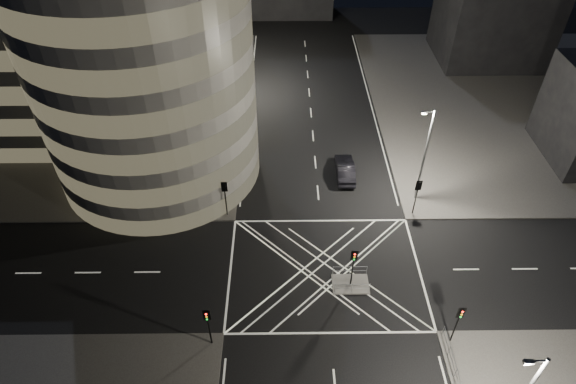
{
  "coord_description": "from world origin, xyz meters",
  "views": [
    {
      "loc": [
        -3.4,
        -26.14,
        31.81
      ],
      "look_at": [
        -3.04,
        6.71,
        3.0
      ],
      "focal_mm": 30.0,
      "sensor_mm": 36.0,
      "label": 1
    }
  ],
  "objects_px": {
    "traffic_signal_nl": "(208,321)",
    "street_lamp_right_far": "(424,154)",
    "street_lamp_left_far": "(234,53)",
    "sedan": "(345,169)",
    "street_lamp_left_near": "(221,136)",
    "traffic_signal_fr": "(417,191)",
    "traffic_signal_island": "(353,261)",
    "central_island": "(350,284)",
    "traffic_signal_fl": "(225,193)",
    "traffic_signal_nr": "(459,319)"
  },
  "relations": [
    {
      "from": "central_island",
      "to": "traffic_signal_nr",
      "type": "distance_m",
      "value": 9.08
    },
    {
      "from": "traffic_signal_fr",
      "to": "street_lamp_left_near",
      "type": "relative_size",
      "value": 0.4
    },
    {
      "from": "traffic_signal_fl",
      "to": "street_lamp_left_far",
      "type": "xyz_separation_m",
      "value": [
        -0.64,
        23.2,
        2.63
      ]
    },
    {
      "from": "traffic_signal_nl",
      "to": "street_lamp_right_far",
      "type": "distance_m",
      "value": 24.27
    },
    {
      "from": "traffic_signal_nl",
      "to": "street_lamp_right_far",
      "type": "height_order",
      "value": "street_lamp_right_far"
    },
    {
      "from": "central_island",
      "to": "street_lamp_left_near",
      "type": "distance_m",
      "value": 18.52
    },
    {
      "from": "traffic_signal_nl",
      "to": "traffic_signal_fr",
      "type": "distance_m",
      "value": 22.24
    },
    {
      "from": "traffic_signal_island",
      "to": "sedan",
      "type": "xyz_separation_m",
      "value": [
        0.92,
        14.19,
        -2.07
      ]
    },
    {
      "from": "traffic_signal_fr",
      "to": "street_lamp_left_near",
      "type": "xyz_separation_m",
      "value": [
        -18.24,
        5.2,
        2.63
      ]
    },
    {
      "from": "traffic_signal_island",
      "to": "traffic_signal_nl",
      "type": "bearing_deg",
      "value": -153.86
    },
    {
      "from": "traffic_signal_nl",
      "to": "traffic_signal_island",
      "type": "distance_m",
      "value": 12.03
    },
    {
      "from": "traffic_signal_nl",
      "to": "traffic_signal_nr",
      "type": "relative_size",
      "value": 1.0
    },
    {
      "from": "traffic_signal_fl",
      "to": "traffic_signal_fr",
      "type": "xyz_separation_m",
      "value": [
        17.6,
        0.0,
        0.0
      ]
    },
    {
      "from": "traffic_signal_fl",
      "to": "traffic_signal_nr",
      "type": "bearing_deg",
      "value": -37.69
    },
    {
      "from": "traffic_signal_fr",
      "to": "traffic_signal_island",
      "type": "bearing_deg",
      "value": -129.33
    },
    {
      "from": "traffic_signal_fl",
      "to": "central_island",
      "type": "bearing_deg",
      "value": -37.54
    },
    {
      "from": "traffic_signal_island",
      "to": "street_lamp_right_far",
      "type": "height_order",
      "value": "street_lamp_right_far"
    },
    {
      "from": "street_lamp_left_near",
      "to": "traffic_signal_fr",
      "type": "bearing_deg",
      "value": -15.92
    },
    {
      "from": "central_island",
      "to": "traffic_signal_nr",
      "type": "bearing_deg",
      "value": -37.93
    },
    {
      "from": "central_island",
      "to": "traffic_signal_fl",
      "type": "bearing_deg",
      "value": 142.46
    },
    {
      "from": "street_lamp_left_far",
      "to": "sedan",
      "type": "distance_m",
      "value": 21.77
    },
    {
      "from": "street_lamp_left_far",
      "to": "street_lamp_right_far",
      "type": "xyz_separation_m",
      "value": [
        18.87,
        -21.0,
        0.0
      ]
    },
    {
      "from": "traffic_signal_fl",
      "to": "street_lamp_left_near",
      "type": "distance_m",
      "value": 5.86
    },
    {
      "from": "traffic_signal_nr",
      "to": "street_lamp_left_near",
      "type": "relative_size",
      "value": 0.4
    },
    {
      "from": "traffic_signal_fl",
      "to": "traffic_signal_island",
      "type": "distance_m",
      "value": 13.62
    },
    {
      "from": "traffic_signal_island",
      "to": "street_lamp_right_far",
      "type": "bearing_deg",
      "value": 54.7
    },
    {
      "from": "central_island",
      "to": "sedan",
      "type": "relative_size",
      "value": 0.59
    },
    {
      "from": "central_island",
      "to": "street_lamp_right_far",
      "type": "relative_size",
      "value": 0.3
    },
    {
      "from": "traffic_signal_fl",
      "to": "street_lamp_right_far",
      "type": "distance_m",
      "value": 18.55
    },
    {
      "from": "traffic_signal_fl",
      "to": "traffic_signal_nr",
      "type": "relative_size",
      "value": 1.0
    },
    {
      "from": "traffic_signal_fr",
      "to": "traffic_signal_island",
      "type": "xyz_separation_m",
      "value": [
        -6.8,
        -8.3,
        0.0
      ]
    },
    {
      "from": "traffic_signal_nr",
      "to": "street_lamp_left_near",
      "type": "bearing_deg",
      "value": 134.13
    },
    {
      "from": "traffic_signal_island",
      "to": "street_lamp_left_far",
      "type": "height_order",
      "value": "street_lamp_left_far"
    },
    {
      "from": "traffic_signal_fl",
      "to": "sedan",
      "type": "height_order",
      "value": "traffic_signal_fl"
    },
    {
      "from": "traffic_signal_fr",
      "to": "street_lamp_right_far",
      "type": "distance_m",
      "value": 3.48
    },
    {
      "from": "traffic_signal_nl",
      "to": "traffic_signal_fr",
      "type": "height_order",
      "value": "same"
    },
    {
      "from": "central_island",
      "to": "sedan",
      "type": "distance_m",
      "value": 14.24
    },
    {
      "from": "traffic_signal_fr",
      "to": "traffic_signal_nr",
      "type": "xyz_separation_m",
      "value": [
        0.0,
        -13.6,
        0.0
      ]
    },
    {
      "from": "traffic_signal_nl",
      "to": "sedan",
      "type": "bearing_deg",
      "value": 59.0
    },
    {
      "from": "traffic_signal_nl",
      "to": "traffic_signal_island",
      "type": "relative_size",
      "value": 1.0
    },
    {
      "from": "street_lamp_left_near",
      "to": "sedan",
      "type": "height_order",
      "value": "street_lamp_left_near"
    },
    {
      "from": "traffic_signal_nl",
      "to": "street_lamp_right_far",
      "type": "xyz_separation_m",
      "value": [
        18.24,
        15.8,
        2.63
      ]
    },
    {
      "from": "central_island",
      "to": "sedan",
      "type": "xyz_separation_m",
      "value": [
        0.92,
        14.19,
        0.77
      ]
    },
    {
      "from": "traffic_signal_island",
      "to": "central_island",
      "type": "bearing_deg",
      "value": 0.0
    },
    {
      "from": "traffic_signal_fl",
      "to": "traffic_signal_nl",
      "type": "relative_size",
      "value": 1.0
    },
    {
      "from": "traffic_signal_fl",
      "to": "street_lamp_left_near",
      "type": "relative_size",
      "value": 0.4
    },
    {
      "from": "street_lamp_left_near",
      "to": "sedan",
      "type": "bearing_deg",
      "value": 3.22
    },
    {
      "from": "traffic_signal_fr",
      "to": "traffic_signal_nr",
      "type": "relative_size",
      "value": 1.0
    },
    {
      "from": "traffic_signal_island",
      "to": "street_lamp_right_far",
      "type": "distance_m",
      "value": 13.13
    },
    {
      "from": "traffic_signal_nl",
      "to": "traffic_signal_fr",
      "type": "bearing_deg",
      "value": 37.69
    }
  ]
}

